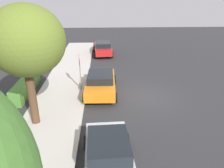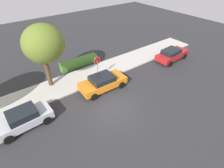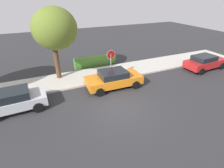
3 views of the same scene
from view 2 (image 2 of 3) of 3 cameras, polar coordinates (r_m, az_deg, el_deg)
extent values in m
plane|color=#2D2D30|center=(14.40, 0.66, -8.17)|extent=(60.00, 60.00, 0.00)
cube|color=beige|center=(17.99, -9.83, 1.83)|extent=(32.00, 3.19, 0.14)
cylinder|color=gray|center=(16.96, -4.70, 4.36)|extent=(0.08, 0.08, 2.31)
cylinder|color=white|center=(16.42, -4.89, 7.58)|extent=(0.76, 0.12, 0.76)
cylinder|color=red|center=(16.42, -4.89, 7.58)|extent=(0.71, 0.12, 0.71)
cube|color=orange|center=(16.15, -3.04, 0.32)|extent=(4.41, 1.99, 0.63)
cube|color=black|center=(15.81, -3.29, 1.83)|extent=(2.13, 1.71, 0.45)
cylinder|color=black|center=(17.63, -0.59, 2.61)|extent=(0.65, 0.24, 0.64)
cylinder|color=black|center=(16.40, 3.12, -0.35)|extent=(0.65, 0.24, 0.64)
cylinder|color=black|center=(16.44, -9.12, -0.70)|extent=(0.65, 0.24, 0.64)
cylinder|color=black|center=(15.12, -5.83, -4.20)|extent=(0.65, 0.24, 0.64)
cube|color=silver|center=(14.27, -26.78, -10.31)|extent=(3.91, 1.86, 0.61)
cube|color=black|center=(13.91, -27.36, -8.70)|extent=(1.99, 1.58, 0.50)
cylinder|color=black|center=(13.86, -30.60, -15.33)|extent=(0.65, 0.25, 0.64)
cylinder|color=black|center=(15.12, -32.07, -10.98)|extent=(0.65, 0.25, 0.64)
cylinder|color=black|center=(13.95, -20.40, -11.13)|extent=(0.65, 0.25, 0.64)
cylinder|color=black|center=(15.20, -22.81, -7.21)|extent=(0.65, 0.25, 0.64)
cube|color=red|center=(22.14, 18.93, 8.94)|extent=(4.36, 1.93, 0.65)
cube|color=black|center=(21.68, 18.78, 10.03)|extent=(2.18, 1.61, 0.46)
cylinder|color=black|center=(23.80, 19.10, 9.99)|extent=(0.65, 0.25, 0.64)
cylinder|color=black|center=(23.08, 22.56, 8.35)|extent=(0.65, 0.25, 0.64)
cylinder|color=black|center=(21.57, 14.74, 8.08)|extent=(0.65, 0.25, 0.64)
cylinder|color=black|center=(20.77, 18.42, 6.23)|extent=(0.65, 0.25, 0.64)
cylinder|color=#513823|center=(16.98, -20.17, 3.73)|extent=(0.40, 0.40, 3.14)
ellipsoid|color=olive|center=(15.76, -21.43, 12.15)|extent=(3.47, 3.47, 3.27)
cube|color=#4C8433|center=(20.03, -10.70, 6.95)|extent=(4.35, 0.71, 0.98)
camera|label=1|loc=(13.12, -61.91, -0.62)|focal=35.00mm
camera|label=3|loc=(3.91, 31.81, -33.62)|focal=28.00mm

